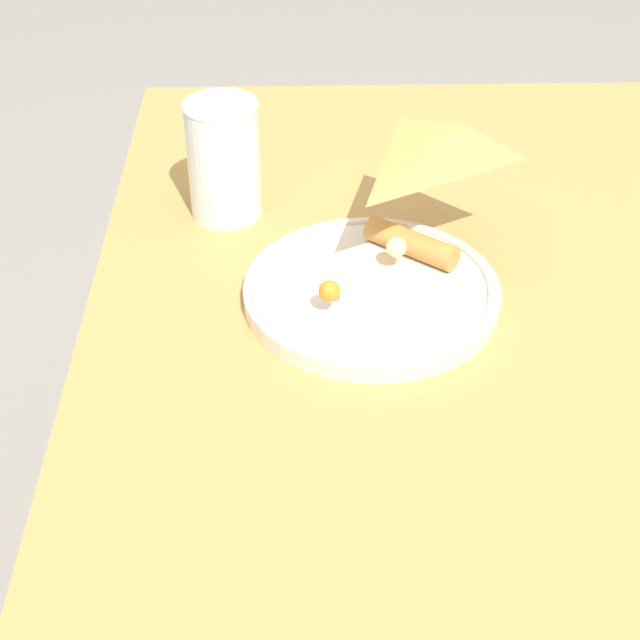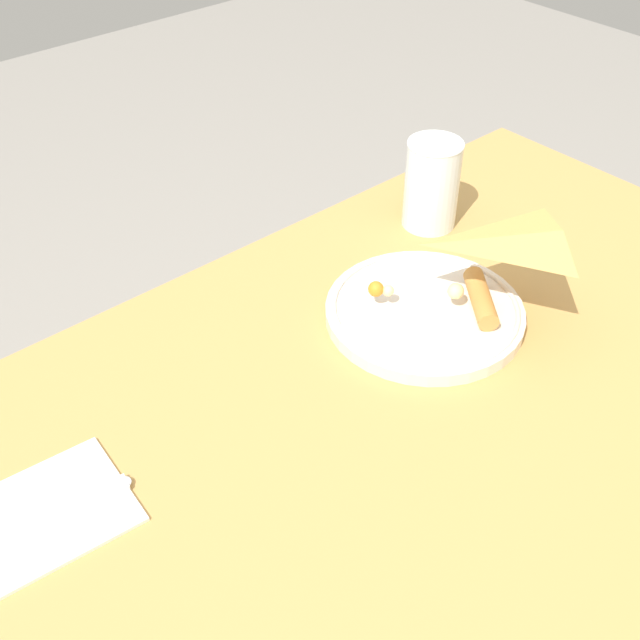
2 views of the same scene
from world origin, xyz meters
The scene contains 3 objects.
dining_table centered at (0.00, 0.00, 0.60)m, with size 1.11×0.65×0.72m.
plate_pizza centered at (0.09, 0.07, 0.74)m, with size 0.23×0.23×0.05m.
milk_glass centered at (0.25, 0.20, 0.78)m, with size 0.07×0.07×0.12m.
Camera 1 is at (-0.62, 0.13, 1.25)m, focal length 55.00 mm.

